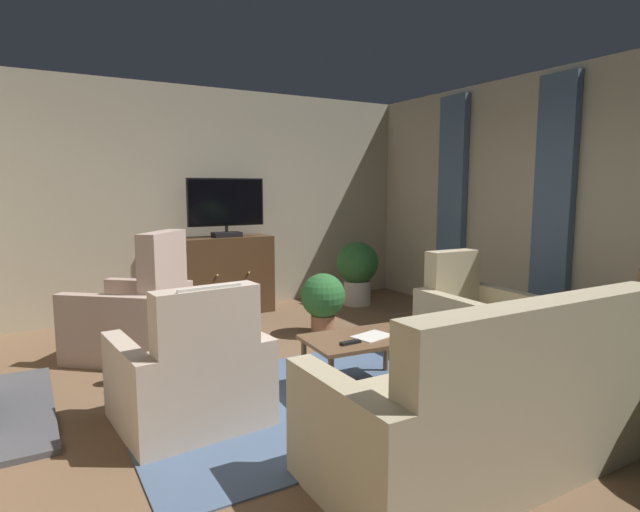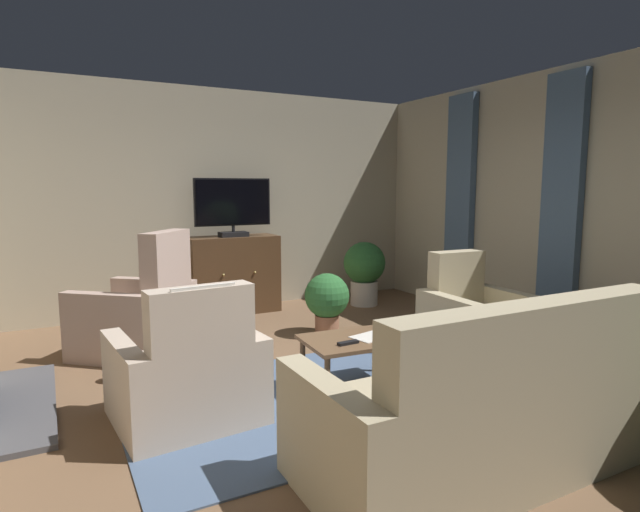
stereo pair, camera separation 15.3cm
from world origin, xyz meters
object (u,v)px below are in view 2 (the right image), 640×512
object	(u,v)px
folded_newspaper	(371,337)
armchair_by_fireplace	(477,326)
tv_remote	(348,343)
coffee_table	(360,344)
potted_plant_tall_palm_by_window	(327,299)
tv_cabinet	(233,276)
sofa_floral	(490,411)
armchair_facing_sofa	(139,316)
potted_plant_leafy_by_curtain	(364,269)
television	(233,206)
armchair_near_window	(188,377)
cat	(142,369)

from	to	relation	value
folded_newspaper	armchair_by_fireplace	distance (m)	1.28
folded_newspaper	tv_remote	bearing A→B (deg)	-176.86
coffee_table	potted_plant_tall_palm_by_window	world-z (taller)	potted_plant_tall_palm_by_window
coffee_table	folded_newspaper	xyz separation A→B (m)	(0.09, -0.03, 0.05)
tv_cabinet	tv_remote	xyz separation A→B (m)	(-0.11, -3.04, -0.03)
sofa_floral	armchair_facing_sofa	world-z (taller)	armchair_facing_sofa
sofa_floral	potted_plant_leafy_by_curtain	distance (m)	4.16
television	tv_remote	bearing A→B (deg)	-92.16
tv_cabinet	armchair_by_fireplace	xyz separation A→B (m)	(1.41, -2.83, -0.15)
armchair_facing_sofa	television	bearing A→B (deg)	39.66
tv_cabinet	armchair_by_fireplace	size ratio (longest dim) A/B	1.15
coffee_table	armchair_by_fireplace	bearing A→B (deg)	4.25
folded_newspaper	television	bearing A→B (deg)	79.66
tv_cabinet	potted_plant_tall_palm_by_window	world-z (taller)	tv_cabinet
armchair_by_fireplace	potted_plant_leafy_by_curtain	bearing A→B (deg)	82.96
sofa_floral	armchair_near_window	bearing A→B (deg)	134.44
coffee_table	armchair_facing_sofa	world-z (taller)	armchair_facing_sofa
coffee_table	sofa_floral	distance (m)	1.33
television	sofa_floral	bearing A→B (deg)	-88.78
cat	armchair_by_fireplace	bearing A→B (deg)	-17.13
cat	television	bearing A→B (deg)	52.84
sofa_floral	armchair_by_fireplace	bearing A→B (deg)	47.19
armchair_by_fireplace	potted_plant_tall_palm_by_window	size ratio (longest dim) A/B	1.47
tv_cabinet	potted_plant_tall_palm_by_window	size ratio (longest dim) A/B	1.69
potted_plant_tall_palm_by_window	cat	distance (m)	2.11
folded_newspaper	potted_plant_leafy_by_curtain	xyz separation A→B (m)	(1.56, 2.53, 0.07)
armchair_by_fireplace	armchair_near_window	distance (m)	2.69
armchair_by_fireplace	folded_newspaper	bearing A→B (deg)	-174.06
television	potted_plant_leafy_by_curtain	xyz separation A→B (m)	(1.71, -0.38, -0.87)
armchair_by_fireplace	coffee_table	bearing A→B (deg)	-175.75
tv_cabinet	potted_plant_tall_palm_by_window	bearing A→B (deg)	-67.90
potted_plant_leafy_by_curtain	potted_plant_tall_palm_by_window	distance (m)	1.51
coffee_table	cat	distance (m)	1.81
tv_cabinet	armchair_by_fireplace	bearing A→B (deg)	-63.47
coffee_table	armchair_facing_sofa	size ratio (longest dim) A/B	0.72
armchair_facing_sofa	potted_plant_tall_palm_by_window	distance (m)	1.93
tv_cabinet	armchair_facing_sofa	xyz separation A→B (m)	(-1.33, -1.16, -0.11)
sofa_floral	armchair_by_fireplace	world-z (taller)	sofa_floral
cat	armchair_near_window	bearing A→B (deg)	-80.01
tv_remote	armchair_facing_sofa	bearing A→B (deg)	-59.98
television	tv_remote	size ratio (longest dim) A/B	5.73
television	cat	world-z (taller)	television
armchair_facing_sofa	armchair_near_window	distance (m)	1.71
tv_remote	folded_newspaper	bearing A→B (deg)	-166.46
folded_newspaper	armchair_facing_sofa	world-z (taller)	armchair_facing_sofa
sofa_floral	armchair_facing_sofa	bearing A→B (deg)	114.54
tv_cabinet	sofa_floral	size ratio (longest dim) A/B	0.53
television	armchair_by_fireplace	size ratio (longest dim) A/B	0.99
armchair_near_window	cat	xyz separation A→B (m)	(-0.16, 0.92, -0.21)
sofa_floral	cat	bearing A→B (deg)	123.50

